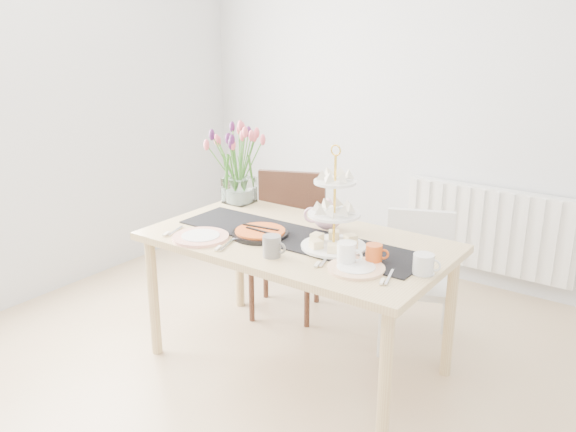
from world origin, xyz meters
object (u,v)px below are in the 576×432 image
Objects in this scene: plate_left at (201,237)px; dining_table at (297,252)px; cake_stand at (334,223)px; mug_white at (347,253)px; teapot at (328,216)px; chair_white at (418,270)px; cream_jug at (423,264)px; mug_grey at (272,246)px; radiator at (489,229)px; chair_brown at (288,232)px; tulip_vase at (238,152)px; plate_right at (356,268)px; tart_tin at (260,233)px; mug_orange at (374,254)px.

dining_table is at bearing 35.07° from plate_left.
plate_left is (-0.66, -0.27, -0.13)m from cake_stand.
cake_stand reaches higher than dining_table.
dining_table is 14.54× the size of mug_white.
teapot is 0.85× the size of plate_left.
mug_white is at bearing -114.64° from chair_white.
mug_grey is at bearing -166.83° from cream_jug.
teapot is at bearing 153.96° from cream_jug.
radiator is 1.52× the size of chair_white.
mug_grey is at bearing -104.29° from radiator.
chair_white is (0.89, 0.07, -0.07)m from chair_brown.
dining_table is 0.52m from plate_left.
tulip_vase is 1.00m from cake_stand.
mug_white reaches higher than dining_table.
cream_jug reaches higher than radiator.
tulip_vase reaches higher than dining_table.
dining_table is 2.66× the size of tulip_vase.
radiator is at bearing 87.97° from plate_right.
mug_white is at bearing 9.72° from plate_left.
tulip_vase reaches higher than cake_stand.
teapot is (0.52, -0.36, 0.30)m from chair_brown.
chair_brown is 0.89m from plate_left.
radiator is 12.46× the size of cream_jug.
tart_tin is at bearing 171.06° from plate_right.
plate_left is (-0.46, -0.02, -0.05)m from mug_grey.
mug_orange is 0.31× the size of plate_left.
tart_tin is at bearing 150.96° from mug_orange.
chair_white is 0.79m from mug_orange.
radiator is 1.72m from cream_jug.
plate_right is at bearing -109.70° from chair_white.
dining_table is 0.32m from cake_stand.
tart_tin is (-0.71, -1.70, 0.32)m from radiator.
cake_stand is at bearing -4.98° from dining_table.
chair_white is at bearing 47.87° from plate_left.
dining_table is 14.92× the size of mug_grey.
plate_right is (0.42, 0.09, -0.05)m from mug_grey.
cream_jug is at bearing -82.84° from radiator.
tulip_vase is at bearing -133.23° from radiator.
chair_brown reaches higher than dining_table.
mug_orange is 0.35× the size of plate_right.
teapot is at bearing 46.31° from plate_left.
mug_white is at bearing -63.20° from chair_brown.
tulip_vase is (-1.20, -1.28, 0.63)m from radiator.
chair_white is at bearing -18.30° from chair_brown.
radiator is at bearing 72.41° from mug_grey.
chair_brown is at bearing 162.41° from chair_white.
tulip_vase is at bearing 139.55° from tart_tin.
cream_jug is at bearing -4.19° from dining_table.
mug_white is (0.57, -0.07, 0.04)m from tart_tin.
mug_grey is (-0.38, -0.92, 0.35)m from chair_white.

